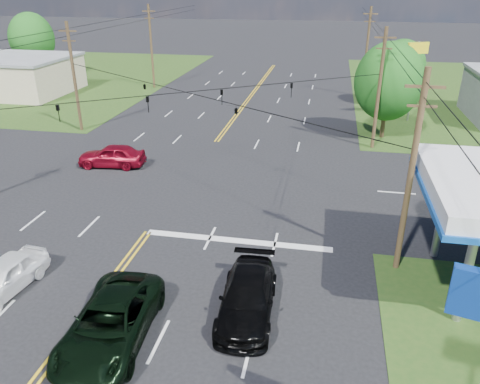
% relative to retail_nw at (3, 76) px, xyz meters
% --- Properties ---
extents(ground, '(280.00, 280.00, 0.00)m').
position_rel_retail_nw_xyz_m(ground, '(30.00, -22.00, -2.00)').
color(ground, black).
rests_on(ground, ground).
extents(grass_nw, '(46.00, 48.00, 0.03)m').
position_rel_retail_nw_xyz_m(grass_nw, '(-5.00, 10.00, -2.00)').
color(grass_nw, '#214315').
rests_on(grass_nw, ground).
extents(stop_bar, '(10.00, 0.50, 0.02)m').
position_rel_retail_nw_xyz_m(stop_bar, '(35.00, -30.00, -2.00)').
color(stop_bar, silver).
rests_on(stop_bar, ground).
extents(retail_nw, '(16.00, 11.00, 4.00)m').
position_rel_retail_nw_xyz_m(retail_nw, '(0.00, 0.00, 0.00)').
color(retail_nw, '#C6B194').
rests_on(retail_nw, ground).
extents(pole_se, '(1.60, 0.28, 9.50)m').
position_rel_retail_nw_xyz_m(pole_se, '(43.00, -31.00, 2.92)').
color(pole_se, '#48331E').
rests_on(pole_se, ground).
extents(pole_nw, '(1.60, 0.28, 9.50)m').
position_rel_retail_nw_xyz_m(pole_nw, '(17.00, -13.00, 2.92)').
color(pole_nw, '#48331E').
rests_on(pole_nw, ground).
extents(pole_ne, '(1.60, 0.28, 9.50)m').
position_rel_retail_nw_xyz_m(pole_ne, '(43.00, -13.00, 2.92)').
color(pole_ne, '#48331E').
rests_on(pole_ne, ground).
extents(pole_left_far, '(1.60, 0.28, 10.00)m').
position_rel_retail_nw_xyz_m(pole_left_far, '(17.00, 6.00, 3.17)').
color(pole_left_far, '#48331E').
rests_on(pole_left_far, ground).
extents(pole_right_far, '(1.60, 0.28, 10.00)m').
position_rel_retail_nw_xyz_m(pole_right_far, '(43.00, 6.00, 3.17)').
color(pole_right_far, '#48331E').
rests_on(pole_right_far, ground).
extents(span_wire_signals, '(26.00, 18.00, 1.13)m').
position_rel_retail_nw_xyz_m(span_wire_signals, '(30.00, -22.00, 4.00)').
color(span_wire_signals, black).
rests_on(span_wire_signals, ground).
extents(power_lines, '(26.04, 100.00, 0.64)m').
position_rel_retail_nw_xyz_m(power_lines, '(30.00, -24.00, 6.60)').
color(power_lines, black).
rests_on(power_lines, ground).
extents(tree_right_a, '(5.70, 5.70, 8.18)m').
position_rel_retail_nw_xyz_m(tree_right_a, '(44.00, -10.00, 2.87)').
color(tree_right_a, '#48331E').
rests_on(tree_right_a, ground).
extents(tree_right_b, '(4.94, 4.94, 7.09)m').
position_rel_retail_nw_xyz_m(tree_right_b, '(46.50, 2.00, 2.22)').
color(tree_right_b, '#48331E').
rests_on(tree_right_b, ground).
extents(tree_far_l, '(6.08, 6.08, 8.72)m').
position_rel_retail_nw_xyz_m(tree_far_l, '(-2.00, 10.00, 3.19)').
color(tree_far_l, '#48331E').
rests_on(tree_far_l, ground).
extents(pickup_dkgreen, '(3.16, 6.21, 1.68)m').
position_rel_retail_nw_xyz_m(pickup_dkgreen, '(31.74, -38.27, -1.16)').
color(pickup_dkgreen, black).
rests_on(pickup_dkgreen, ground).
extents(suv_black, '(2.44, 5.48, 1.56)m').
position_rel_retail_nw_xyz_m(suv_black, '(36.55, -35.67, -1.22)').
color(suv_black, black).
rests_on(suv_black, ground).
extents(pickup_white, '(2.29, 4.58, 1.50)m').
position_rel_retail_nw_xyz_m(pickup_white, '(25.73, -36.18, -1.25)').
color(pickup_white, white).
rests_on(pickup_white, ground).
extents(sedan_red, '(5.04, 2.45, 1.66)m').
position_rel_retail_nw_xyz_m(sedan_red, '(23.77, -21.00, -1.17)').
color(sedan_red, maroon).
rests_on(sedan_red, ground).
extents(polesign_ne, '(1.99, 1.07, 7.50)m').
position_rel_retail_nw_xyz_m(polesign_ne, '(46.92, -4.03, 3.76)').
color(polesign_ne, '#A5A5AA').
rests_on(polesign_ne, ground).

